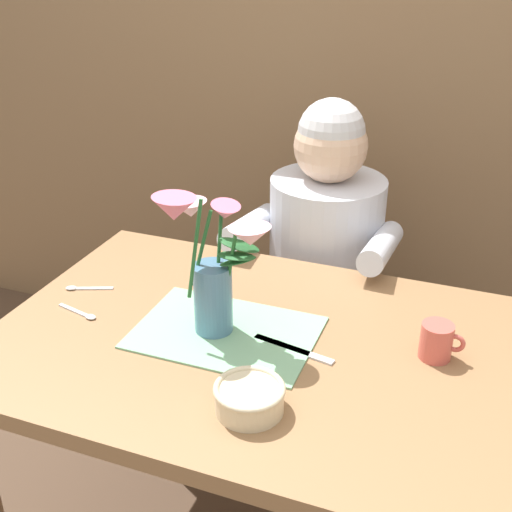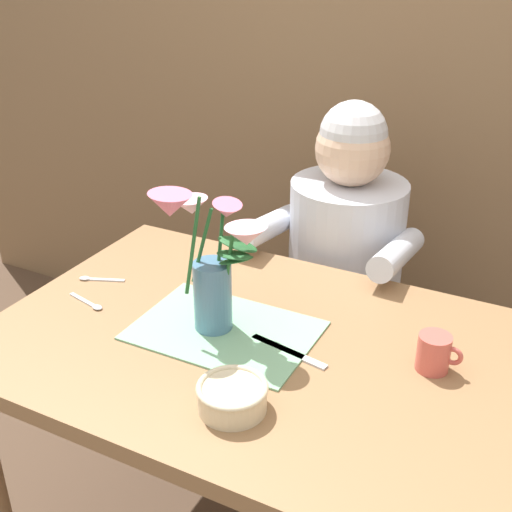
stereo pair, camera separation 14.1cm
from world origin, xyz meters
name	(u,v)px [view 1 (the left image)]	position (x,y,z in m)	size (l,w,h in m)	color
wood_panel_backdrop	(378,33)	(0.00, 1.05, 1.25)	(4.00, 0.10, 2.50)	brown
dining_table	(263,377)	(0.00, 0.00, 0.64)	(1.20, 0.80, 0.74)	olive
seated_person	(323,282)	(-0.03, 0.62, 0.56)	(0.45, 0.47, 1.14)	#4C4C56
striped_placemat	(226,331)	(-0.09, 0.00, 0.74)	(0.40, 0.28, 0.01)	#7AB289
flower_vase	(212,262)	(-0.11, -0.01, 0.92)	(0.25, 0.26, 0.36)	teal
ceramic_bowl	(249,397)	(0.06, -0.22, 0.77)	(0.14, 0.14, 0.06)	beige
dinner_knife	(293,349)	(0.07, -0.01, 0.74)	(0.19, 0.02, 0.01)	silver
tea_cup	(437,341)	(0.36, 0.07, 0.78)	(0.09, 0.07, 0.08)	#CC564C
spoon_0	(83,314)	(-0.43, -0.05, 0.74)	(0.12, 0.04, 0.01)	silver
spoon_1	(82,288)	(-0.51, 0.05, 0.74)	(0.12, 0.06, 0.01)	silver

